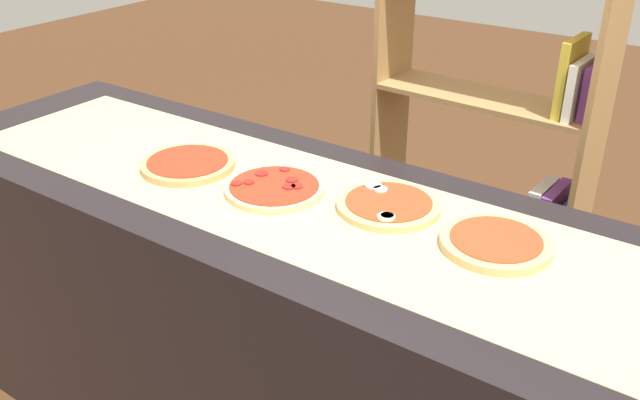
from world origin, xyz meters
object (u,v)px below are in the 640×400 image
at_px(pizza_plain_3, 496,243).
at_px(bookshelf, 499,198).
at_px(pizza_plain_0, 188,164).
at_px(pizza_pepperoni_1, 273,189).
at_px(pizza_mozzarella_2, 388,205).

relative_size(pizza_plain_3, bookshelf, 0.17).
xyz_separation_m(pizza_plain_0, pizza_pepperoni_1, (0.29, 0.02, -0.00)).
bearing_deg(bookshelf, pizza_mozzarella_2, -89.89).
distance_m(pizza_mozzarella_2, pizza_plain_3, 0.29).
bearing_deg(pizza_plain_3, bookshelf, 109.13).
bearing_deg(pizza_plain_3, pizza_mozzarella_2, 175.30).
xyz_separation_m(pizza_mozzarella_2, pizza_plain_3, (0.29, -0.02, 0.00)).
distance_m(pizza_pepperoni_1, bookshelf, 1.02).
height_order(pizza_plain_0, bookshelf, bookshelf).
relative_size(pizza_plain_0, pizza_mozzarella_2, 1.00).
height_order(pizza_plain_0, pizza_mozzarella_2, pizza_mozzarella_2).
bearing_deg(pizza_mozzarella_2, pizza_plain_3, -4.70).
distance_m(pizza_pepperoni_1, pizza_mozzarella_2, 0.31).
bearing_deg(pizza_plain_3, pizza_pepperoni_1, -173.08).
distance_m(pizza_plain_0, pizza_mozzarella_2, 0.60).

